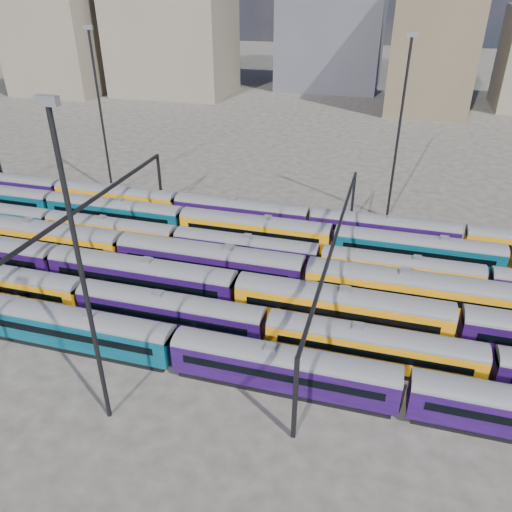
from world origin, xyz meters
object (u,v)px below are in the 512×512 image
(rake_2, at_px, (237,288))
(mast_2, at_px, (81,270))
(rake_1, at_px, (373,343))
(rake_0, at_px, (405,388))

(rake_2, height_order, mast_2, mast_2)
(rake_1, distance_m, mast_2, 26.06)
(rake_0, relative_size, rake_1, 1.22)
(rake_1, bearing_deg, mast_2, -149.20)
(rake_0, bearing_deg, mast_2, -163.13)
(rake_0, relative_size, rake_2, 0.91)
(rake_0, bearing_deg, rake_1, 120.59)
(rake_0, xyz_separation_m, rake_2, (-17.49, 10.00, 0.25))
(rake_1, xyz_separation_m, rake_2, (-14.53, 5.00, 0.28))
(rake_1, bearing_deg, rake_2, 161.02)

